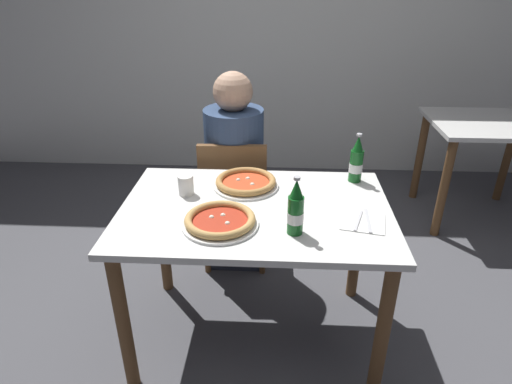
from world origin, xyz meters
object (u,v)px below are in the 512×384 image
at_px(diner_seated, 235,177).
at_px(dining_table_background, 485,143).
at_px(dining_table_main, 255,229).
at_px(pizza_marinara_far, 246,183).
at_px(beer_bottle_center, 356,162).
at_px(paper_cup, 186,185).
at_px(pizza_margherita_near, 220,221).
at_px(napkin_with_cutlery, 363,221).
at_px(beer_bottle_left, 296,210).
at_px(chair_behind_table, 235,196).

distance_m(diner_seated, dining_table_background, 1.85).
relative_size(dining_table_main, dining_table_background, 1.50).
bearing_deg(dining_table_main, pizza_marinara_far, 105.66).
xyz_separation_m(beer_bottle_center, paper_cup, (-0.81, -0.19, -0.06)).
relative_size(diner_seated, pizza_margherita_near, 3.79).
xyz_separation_m(pizza_margherita_near, napkin_with_cutlery, (0.59, 0.06, -0.02)).
bearing_deg(pizza_marinara_far, paper_cup, -160.40).
relative_size(beer_bottle_left, paper_cup, 2.60).
bearing_deg(beer_bottle_center, diner_seated, 150.57).
bearing_deg(dining_table_background, napkin_with_cutlery, -128.02).
xyz_separation_m(dining_table_main, chair_behind_table, (-0.16, 0.61, -0.15)).
bearing_deg(paper_cup, napkin_with_cutlery, -15.08).
height_order(beer_bottle_left, beer_bottle_center, same).
distance_m(dining_table_main, paper_cup, 0.38).
xyz_separation_m(pizza_margherita_near, pizza_marinara_far, (0.08, 0.37, 0.00)).
xyz_separation_m(chair_behind_table, beer_bottle_left, (0.33, -0.81, 0.37)).
bearing_deg(chair_behind_table, diner_seated, -89.50).
bearing_deg(diner_seated, napkin_with_cutlery, -51.03).
distance_m(pizza_margherita_near, beer_bottle_center, 0.77).
height_order(beer_bottle_center, paper_cup, beer_bottle_center).
bearing_deg(dining_table_background, dining_table_main, -139.97).
bearing_deg(paper_cup, dining_table_background, 32.47).
distance_m(chair_behind_table, paper_cup, 0.62).
distance_m(beer_bottle_center, napkin_with_cutlery, 0.42).
distance_m(diner_seated, beer_bottle_center, 0.78).
xyz_separation_m(diner_seated, beer_bottle_left, (0.33, -0.86, 0.27)).
bearing_deg(paper_cup, pizza_marinara_far, 19.60).
relative_size(dining_table_background, napkin_with_cutlery, 3.73).
relative_size(pizza_margherita_near, pizza_marinara_far, 1.00).
distance_m(pizza_margherita_near, beer_bottle_left, 0.32).
xyz_separation_m(beer_bottle_left, beer_bottle_center, (0.31, 0.50, 0.00)).
height_order(beer_bottle_center, napkin_with_cutlery, beer_bottle_center).
bearing_deg(chair_behind_table, dining_table_background, -158.98).
height_order(diner_seated, dining_table_background, diner_seated).
bearing_deg(chair_behind_table, pizza_marinara_far, 102.68).
xyz_separation_m(diner_seated, beer_bottle_center, (0.64, -0.36, 0.27)).
distance_m(dining_table_background, napkin_with_cutlery, 1.81).
bearing_deg(diner_seated, chair_behind_table, -88.24).
bearing_deg(napkin_with_cutlery, pizza_marinara_far, 149.04).
bearing_deg(chair_behind_table, pizza_margherita_near, 90.31).
bearing_deg(napkin_with_cutlery, diner_seated, 128.97).
distance_m(diner_seated, pizza_marinara_far, 0.50).
bearing_deg(beer_bottle_left, diner_seated, 110.85).
relative_size(dining_table_background, paper_cup, 8.42).
xyz_separation_m(dining_table_background, beer_bottle_center, (-1.09, -1.02, 0.26)).
xyz_separation_m(beer_bottle_left, napkin_with_cutlery, (0.29, 0.10, -0.10)).
xyz_separation_m(pizza_margherita_near, paper_cup, (-0.19, 0.27, 0.03)).
height_order(chair_behind_table, beer_bottle_left, beer_bottle_left).
bearing_deg(beer_bottle_center, pizza_marinara_far, -170.14).
xyz_separation_m(chair_behind_table, diner_seated, (-0.00, 0.05, 0.10)).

